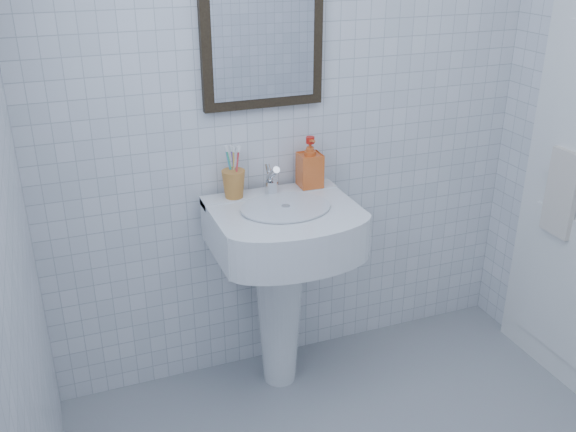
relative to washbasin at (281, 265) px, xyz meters
name	(u,v)px	position (x,y,z in m)	size (l,w,h in m)	color
wall_back	(294,101)	(0.14, 0.21, 0.65)	(2.20, 0.02, 2.50)	white
wall_left	(4,283)	(-0.96, -0.99, 0.65)	(0.02, 2.40, 2.50)	white
washbasin	(281,265)	(0.00, 0.00, 0.00)	(0.58, 0.43, 0.90)	white
faucet	(272,181)	(0.00, 0.11, 0.34)	(0.06, 0.12, 0.14)	silver
toothbrush_cup	(234,184)	(-0.16, 0.13, 0.35)	(0.10, 0.10, 0.12)	#BF7730
soap_dispenser	(310,162)	(0.18, 0.13, 0.40)	(0.10, 0.10, 0.22)	#BF3B12
wall_mirror	(262,29)	(0.00, 0.19, 0.95)	(0.50, 0.04, 0.62)	black
towel_ring	(573,153)	(1.20, -0.29, 0.45)	(0.18, 0.18, 0.01)	silver
hand_towel	(562,193)	(1.18, -0.29, 0.27)	(0.03, 0.16, 0.38)	beige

